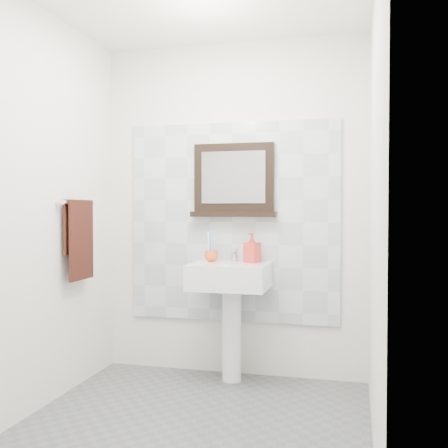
# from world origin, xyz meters

# --- Properties ---
(floor) EXTENTS (2.00, 2.20, 0.01)m
(floor) POSITION_xyz_m (0.00, 0.00, 0.00)
(floor) COLOR #545659
(floor) RESTS_ON ground
(back_wall) EXTENTS (2.00, 0.01, 2.50)m
(back_wall) POSITION_xyz_m (0.00, 1.10, 1.25)
(back_wall) COLOR silver
(back_wall) RESTS_ON ground
(front_wall) EXTENTS (2.00, 0.01, 2.50)m
(front_wall) POSITION_xyz_m (0.00, -1.10, 1.25)
(front_wall) COLOR silver
(front_wall) RESTS_ON ground
(left_wall) EXTENTS (0.01, 2.20, 2.50)m
(left_wall) POSITION_xyz_m (-1.00, 0.00, 1.25)
(left_wall) COLOR silver
(left_wall) RESTS_ON ground
(right_wall) EXTENTS (0.01, 2.20, 2.50)m
(right_wall) POSITION_xyz_m (1.00, 0.00, 1.25)
(right_wall) COLOR silver
(right_wall) RESTS_ON ground
(splashback) EXTENTS (1.60, 0.02, 1.50)m
(splashback) POSITION_xyz_m (0.00, 1.09, 1.15)
(splashback) COLOR silver
(splashback) RESTS_ON back_wall
(pedestal_sink) EXTENTS (0.55, 0.44, 0.96)m
(pedestal_sink) POSITION_xyz_m (0.03, 0.87, 0.68)
(pedestal_sink) COLOR white
(pedestal_sink) RESTS_ON ground
(toothbrush_cup) EXTENTS (0.12, 0.12, 0.08)m
(toothbrush_cup) POSITION_xyz_m (-0.14, 0.97, 0.90)
(toothbrush_cup) COLOR #FA4F1D
(toothbrush_cup) RESTS_ON pedestal_sink
(toothbrushes) EXTENTS (0.05, 0.04, 0.21)m
(toothbrushes) POSITION_xyz_m (-0.13, 0.98, 0.98)
(toothbrushes) COLOR white
(toothbrushes) RESTS_ON toothbrush_cup
(soap_dispenser) EXTENTS (0.13, 0.13, 0.21)m
(soap_dispenser) POSITION_xyz_m (0.17, 0.97, 0.97)
(soap_dispenser) COLOR red
(soap_dispenser) RESTS_ON pedestal_sink
(framed_mirror) EXTENTS (0.65, 0.11, 0.55)m
(framed_mirror) POSITION_xyz_m (0.02, 1.06, 1.45)
(framed_mirror) COLOR black
(framed_mirror) RESTS_ON back_wall
(towel_bar) EXTENTS (0.07, 0.40, 0.03)m
(towel_bar) POSITION_xyz_m (-0.95, 0.48, 1.29)
(towel_bar) COLOR silver
(towel_bar) RESTS_ON left_wall
(hand_towel) EXTENTS (0.06, 0.30, 0.55)m
(hand_towel) POSITION_xyz_m (-0.94, 0.48, 1.08)
(hand_towel) COLOR black
(hand_towel) RESTS_ON towel_bar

